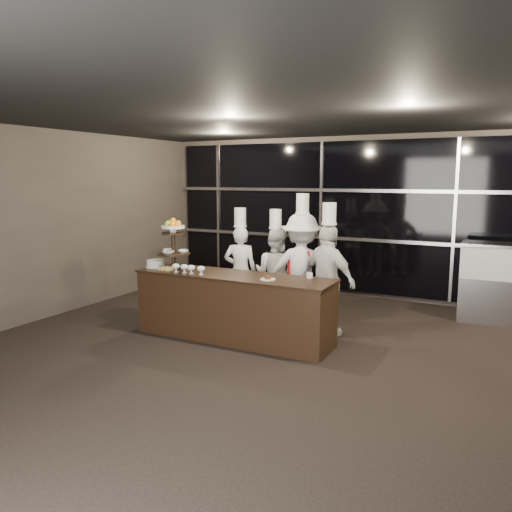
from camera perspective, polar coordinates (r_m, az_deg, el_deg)
The scene contains 14 objects.
room at distance 4.70m, azimuth 0.60°, elevation -0.14°, with size 10.00×10.00×10.00m.
window_wall at distance 9.35m, azimuth 14.41°, elevation 4.18°, with size 8.60×0.10×2.80m.
buffet_counter at distance 6.97m, azimuth -2.61°, elevation -5.79°, with size 2.84×0.74×0.92m.
display_stand at distance 7.35m, azimuth -9.43°, elevation 1.81°, with size 0.48×0.48×0.74m.
compotes at distance 6.99m, azimuth -7.78°, elevation -1.32°, with size 0.53×0.11×0.12m.
layer_cake at distance 7.55m, azimuth -11.41°, elevation -0.87°, with size 0.30×0.30×0.11m.
pastry_squares at distance 7.29m, azimuth -10.29°, elevation -1.38°, with size 0.19×0.13×0.05m.
small_plate at distance 6.51m, azimuth 1.34°, elevation -2.60°, with size 0.20×0.20×0.05m.
chef_cup at distance 6.65m, azimuth 6.15°, elevation -2.24°, with size 0.08×0.08×0.07m, color white.
display_case at distance 8.59m, azimuth 26.67°, elevation -2.42°, with size 1.32×0.58×1.24m.
chef_a at distance 8.07m, azimuth -1.79°, elevation -1.53°, with size 0.62×0.50×1.76m.
chef_b at distance 7.95m, azimuth 2.22°, elevation -1.88°, with size 0.73×0.58×1.75m.
chef_c at distance 7.56m, azimuth 5.24°, elevation -1.55°, with size 1.22×0.87×2.01m.
chef_d at distance 7.11m, azimuth 8.21°, elevation -2.65°, with size 1.02×0.71×1.90m.
Camera 1 is at (2.09, -4.14, 2.25)m, focal length 35.00 mm.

